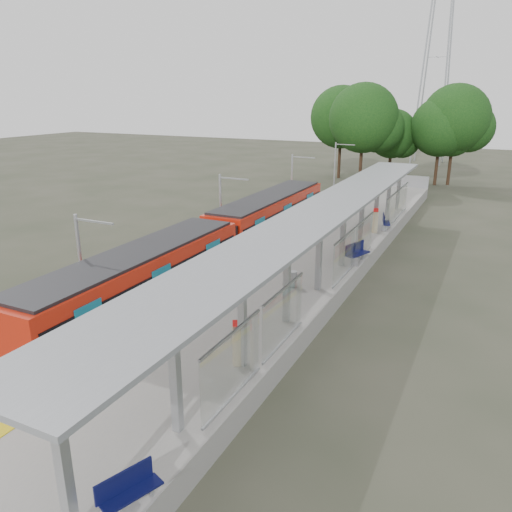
{
  "coord_description": "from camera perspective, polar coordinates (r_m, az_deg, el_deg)",
  "views": [
    {
      "loc": [
        9.26,
        -7.83,
        10.14
      ],
      "look_at": [
        -1.28,
        13.81,
        2.3
      ],
      "focal_mm": 35.0,
      "sensor_mm": 36.0,
      "label": 1
    }
  ],
  "objects": [
    {
      "name": "bench_far",
      "position": [
        36.54,
        14.54,
        3.85
      ],
      "size": [
        0.86,
        1.58,
        1.04
      ],
      "rotation": [
        0.0,
        0.0,
        0.27
      ],
      "color": "#0E1148",
      "rests_on": "platform"
    },
    {
      "name": "catenary_masts",
      "position": [
        31.81,
        -3.93,
        4.86
      ],
      "size": [
        2.08,
        48.16,
        5.4
      ],
      "color": "#9EA0A5",
      "rests_on": "ground"
    },
    {
      "name": "bench_near",
      "position": [
        12.93,
        -14.36,
        -24.44
      ],
      "size": [
        0.95,
        1.51,
        0.99
      ],
      "rotation": [
        0.0,
        0.0,
        -0.37
      ],
      "color": "#0E1148",
      "rests_on": "platform"
    },
    {
      "name": "info_pillar_near",
      "position": [
        17.77,
        -2.1,
        -10.17
      ],
      "size": [
        0.39,
        0.39,
        1.72
      ],
      "rotation": [
        0.0,
        0.0,
        0.4
      ],
      "color": "beige",
      "rests_on": "platform"
    },
    {
      "name": "tree_cluster",
      "position": [
        61.58,
        15.65,
        14.63
      ],
      "size": [
        20.57,
        12.72,
        11.42
      ],
      "color": "#382316",
      "rests_on": "ground"
    },
    {
      "name": "end_fence",
      "position": [
        54.26,
        15.97,
        8.3
      ],
      "size": [
        6.0,
        0.1,
        1.2
      ],
      "primitive_type": "cube",
      "color": "#9EA0A5",
      "rests_on": "platform"
    },
    {
      "name": "platform",
      "position": [
        30.88,
        7.17,
        -0.3
      ],
      "size": [
        6.0,
        50.0,
        1.0
      ],
      "primitive_type": "cube",
      "color": "gray",
      "rests_on": "ground"
    },
    {
      "name": "info_pillar_far",
      "position": [
        35.32,
        13.46,
        3.79
      ],
      "size": [
        0.39,
        0.39,
        1.72
      ],
      "rotation": [
        0.0,
        0.0,
        0.25
      ],
      "color": "beige",
      "rests_on": "platform"
    },
    {
      "name": "pylon",
      "position": [
        81.96,
        20.31,
        23.23
      ],
      "size": [
        8.0,
        4.0,
        38.0
      ],
      "primitive_type": null,
      "color": "#9EA0A5",
      "rests_on": "ground"
    },
    {
      "name": "canopy",
      "position": [
        25.9,
        8.08,
        4.6
      ],
      "size": [
        3.27,
        38.0,
        3.66
      ],
      "color": "#9EA0A5",
      "rests_on": "platform"
    },
    {
      "name": "ground",
      "position": [
        15.81,
        -19.68,
        -23.12
      ],
      "size": [
        200.0,
        200.0,
        0.0
      ],
      "primitive_type": "plane",
      "color": "#474438",
      "rests_on": "ground"
    },
    {
      "name": "litter_bin",
      "position": [
        24.8,
        4.25,
        -2.64
      ],
      "size": [
        0.52,
        0.52,
        0.81
      ],
      "primitive_type": "cylinder",
      "rotation": [
        0.0,
        0.0,
        -0.39
      ],
      "color": "#9EA0A5",
      "rests_on": "platform"
    },
    {
      "name": "trackbed",
      "position": [
        32.62,
        -0.34,
        0.15
      ],
      "size": [
        3.0,
        70.0,
        0.24
      ],
      "primitive_type": "cube",
      "color": "#59544C",
      "rests_on": "ground"
    },
    {
      "name": "train",
      "position": [
        28.22,
        -4.45,
        1.33
      ],
      "size": [
        2.74,
        27.6,
        3.62
      ],
      "color": "black",
      "rests_on": "ground"
    },
    {
      "name": "tactile_strip",
      "position": [
        31.58,
        2.83,
        1.22
      ],
      "size": [
        0.6,
        50.0,
        0.02
      ],
      "primitive_type": "cube",
      "color": "yellow",
      "rests_on": "platform"
    },
    {
      "name": "bench_mid",
      "position": [
        28.82,
        11.41,
        0.45
      ],
      "size": [
        1.07,
        1.75,
        1.15
      ],
      "rotation": [
        0.0,
        0.0,
        -0.35
      ],
      "color": "#0E1148",
      "rests_on": "platform"
    }
  ]
}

